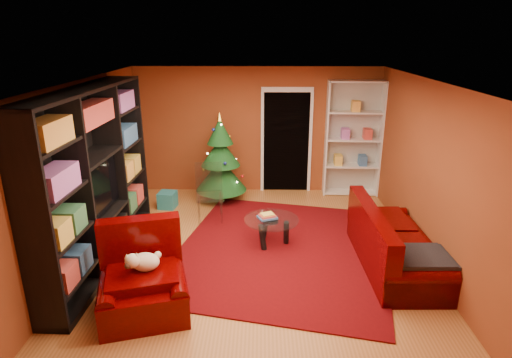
{
  "coord_description": "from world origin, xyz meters",
  "views": [
    {
      "loc": [
        0.08,
        -5.94,
        3.23
      ],
      "look_at": [
        0.0,
        0.4,
        1.05
      ],
      "focal_mm": 30.0,
      "sensor_mm": 36.0,
      "label": 1
    }
  ],
  "objects_px": {
    "gift_box_red": "(228,190)",
    "armchair": "(143,280)",
    "gift_box_green": "(221,192)",
    "acrylic_chair": "(210,196)",
    "gift_box_teal": "(168,200)",
    "media_unit": "(93,180)",
    "sofa": "(397,238)",
    "dog": "(145,262)",
    "rug": "(282,249)",
    "christmas_tree": "(221,159)",
    "coffee_table": "(271,231)",
    "white_bookshelf": "(353,139)"
  },
  "relations": [
    {
      "from": "gift_box_red",
      "to": "armchair",
      "type": "relative_size",
      "value": 0.22
    },
    {
      "from": "media_unit",
      "to": "dog",
      "type": "distance_m",
      "value": 1.64
    },
    {
      "from": "gift_box_red",
      "to": "armchair",
      "type": "bearing_deg",
      "value": -100.34
    },
    {
      "from": "media_unit",
      "to": "sofa",
      "type": "distance_m",
      "value": 4.37
    },
    {
      "from": "acrylic_chair",
      "to": "media_unit",
      "type": "bearing_deg",
      "value": -143.25
    },
    {
      "from": "christmas_tree",
      "to": "gift_box_teal",
      "type": "distance_m",
      "value": 1.31
    },
    {
      "from": "gift_box_green",
      "to": "armchair",
      "type": "relative_size",
      "value": 0.23
    },
    {
      "from": "christmas_tree",
      "to": "dog",
      "type": "bearing_deg",
      "value": -98.98
    },
    {
      "from": "gift_box_teal",
      "to": "acrylic_chair",
      "type": "height_order",
      "value": "acrylic_chair"
    },
    {
      "from": "sofa",
      "to": "coffee_table",
      "type": "bearing_deg",
      "value": 68.48
    },
    {
      "from": "sofa",
      "to": "acrylic_chair",
      "type": "bearing_deg",
      "value": 60.34
    },
    {
      "from": "armchair",
      "to": "sofa",
      "type": "height_order",
      "value": "sofa"
    },
    {
      "from": "gift_box_green",
      "to": "dog",
      "type": "height_order",
      "value": "dog"
    },
    {
      "from": "rug",
      "to": "coffee_table",
      "type": "distance_m",
      "value": 0.33
    },
    {
      "from": "armchair",
      "to": "dog",
      "type": "bearing_deg",
      "value": 45.0
    },
    {
      "from": "media_unit",
      "to": "gift_box_red",
      "type": "bearing_deg",
      "value": 60.11
    },
    {
      "from": "rug",
      "to": "coffee_table",
      "type": "height_order",
      "value": "coffee_table"
    },
    {
      "from": "gift_box_green",
      "to": "coffee_table",
      "type": "distance_m",
      "value": 2.24
    },
    {
      "from": "christmas_tree",
      "to": "sofa",
      "type": "height_order",
      "value": "christmas_tree"
    },
    {
      "from": "sofa",
      "to": "armchair",
      "type": "bearing_deg",
      "value": 107.11
    },
    {
      "from": "sofa",
      "to": "acrylic_chair",
      "type": "xyz_separation_m",
      "value": [
        -2.86,
        1.56,
        0.02
      ]
    },
    {
      "from": "white_bookshelf",
      "to": "armchair",
      "type": "bearing_deg",
      "value": -125.94
    },
    {
      "from": "christmas_tree",
      "to": "acrylic_chair",
      "type": "bearing_deg",
      "value": -96.35
    },
    {
      "from": "white_bookshelf",
      "to": "media_unit",
      "type": "bearing_deg",
      "value": -142.95
    },
    {
      "from": "media_unit",
      "to": "christmas_tree",
      "type": "height_order",
      "value": "media_unit"
    },
    {
      "from": "dog",
      "to": "coffee_table",
      "type": "bearing_deg",
      "value": 32.32
    },
    {
      "from": "sofa",
      "to": "coffee_table",
      "type": "height_order",
      "value": "sofa"
    },
    {
      "from": "rug",
      "to": "gift_box_teal",
      "type": "height_order",
      "value": "gift_box_teal"
    },
    {
      "from": "rug",
      "to": "coffee_table",
      "type": "relative_size",
      "value": 4.25
    },
    {
      "from": "white_bookshelf",
      "to": "dog",
      "type": "bearing_deg",
      "value": -126.07
    },
    {
      "from": "media_unit",
      "to": "acrylic_chair",
      "type": "distance_m",
      "value": 2.19
    },
    {
      "from": "sofa",
      "to": "gift_box_teal",
      "type": "bearing_deg",
      "value": 58.97
    },
    {
      "from": "acrylic_chair",
      "to": "coffee_table",
      "type": "bearing_deg",
      "value": -47.89
    },
    {
      "from": "dog",
      "to": "gift_box_green",
      "type": "bearing_deg",
      "value": 66.03
    },
    {
      "from": "gift_box_red",
      "to": "sofa",
      "type": "relative_size",
      "value": 0.11
    },
    {
      "from": "gift_box_green",
      "to": "acrylic_chair",
      "type": "bearing_deg",
      "value": -94.89
    },
    {
      "from": "gift_box_green",
      "to": "acrylic_chair",
      "type": "relative_size",
      "value": 0.27
    },
    {
      "from": "christmas_tree",
      "to": "armchair",
      "type": "xyz_separation_m",
      "value": [
        -0.61,
        -3.68,
        -0.44
      ]
    },
    {
      "from": "christmas_tree",
      "to": "gift_box_red",
      "type": "relative_size",
      "value": 7.57
    },
    {
      "from": "gift_box_teal",
      "to": "media_unit",
      "type": "bearing_deg",
      "value": -104.78
    },
    {
      "from": "christmas_tree",
      "to": "acrylic_chair",
      "type": "xyz_separation_m",
      "value": [
        -0.11,
        -1.03,
        -0.4
      ]
    },
    {
      "from": "gift_box_teal",
      "to": "armchair",
      "type": "distance_m",
      "value": 3.3
    },
    {
      "from": "rug",
      "to": "gift_box_green",
      "type": "relative_size",
      "value": 14.52
    },
    {
      "from": "armchair",
      "to": "dog",
      "type": "relative_size",
      "value": 2.75
    },
    {
      "from": "rug",
      "to": "gift_box_green",
      "type": "height_order",
      "value": "gift_box_green"
    },
    {
      "from": "media_unit",
      "to": "gift_box_red",
      "type": "relative_size",
      "value": 13.92
    },
    {
      "from": "rug",
      "to": "media_unit",
      "type": "distance_m",
      "value": 2.99
    },
    {
      "from": "media_unit",
      "to": "armchair",
      "type": "distance_m",
      "value": 1.75
    },
    {
      "from": "media_unit",
      "to": "gift_box_red",
      "type": "xyz_separation_m",
      "value": [
        1.66,
        2.72,
        -1.15
      ]
    },
    {
      "from": "christmas_tree",
      "to": "gift_box_green",
      "type": "xyz_separation_m",
      "value": [
        -0.02,
        0.09,
        -0.75
      ]
    }
  ]
}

